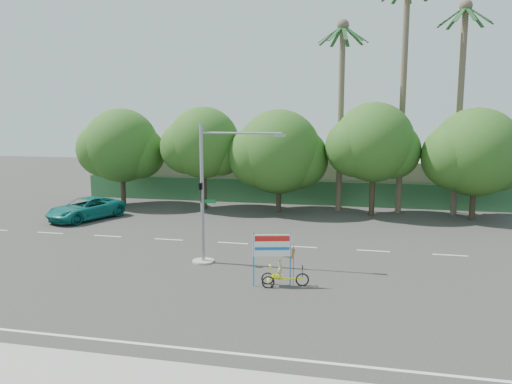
# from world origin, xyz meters

# --- Properties ---
(ground) EXTENTS (120.00, 120.00, 0.00)m
(ground) POSITION_xyz_m (0.00, 0.00, 0.00)
(ground) COLOR #33302D
(ground) RESTS_ON ground
(fence) EXTENTS (38.00, 0.08, 2.00)m
(fence) POSITION_xyz_m (0.00, 21.50, 1.00)
(fence) COLOR #336B3D
(fence) RESTS_ON ground
(building_left) EXTENTS (12.00, 8.00, 4.00)m
(building_left) POSITION_xyz_m (-10.00, 26.00, 2.00)
(building_left) COLOR beige
(building_left) RESTS_ON ground
(building_right) EXTENTS (14.00, 8.00, 3.60)m
(building_right) POSITION_xyz_m (8.00, 26.00, 1.80)
(building_right) COLOR beige
(building_right) RESTS_ON ground
(tree_far_left) EXTENTS (7.14, 6.00, 7.96)m
(tree_far_left) POSITION_xyz_m (-14.05, 18.00, 4.76)
(tree_far_left) COLOR #473828
(tree_far_left) RESTS_ON ground
(tree_left) EXTENTS (6.66, 5.60, 8.07)m
(tree_left) POSITION_xyz_m (-7.05, 18.00, 5.06)
(tree_left) COLOR #473828
(tree_left) RESTS_ON ground
(tree_center) EXTENTS (7.62, 6.40, 7.85)m
(tree_center) POSITION_xyz_m (-1.05, 18.00, 4.47)
(tree_center) COLOR #473828
(tree_center) RESTS_ON ground
(tree_right) EXTENTS (6.90, 5.80, 8.36)m
(tree_right) POSITION_xyz_m (5.95, 18.00, 5.24)
(tree_right) COLOR #473828
(tree_right) RESTS_ON ground
(tree_far_right) EXTENTS (7.38, 6.20, 7.94)m
(tree_far_right) POSITION_xyz_m (12.95, 18.00, 4.64)
(tree_far_right) COLOR #473828
(tree_far_right) RESTS_ON ground
(palm_tall) EXTENTS (3.73, 3.79, 17.45)m
(palm_tall) POSITION_xyz_m (8.00, 19.50, 10.46)
(palm_tall) COLOR #70604C
(palm_tall) RESTS_ON ground
(palm_mid) EXTENTS (3.73, 3.79, 15.45)m
(palm_mid) POSITION_xyz_m (12.00, 19.50, 9.40)
(palm_mid) COLOR #70604C
(palm_mid) RESTS_ON ground
(palm_short) EXTENTS (3.73, 3.79, 14.45)m
(palm_short) POSITION_xyz_m (3.50, 19.50, 8.86)
(palm_short) COLOR #70604C
(palm_short) RESTS_ON ground
(traffic_signal) EXTENTS (4.72, 1.10, 7.00)m
(traffic_signal) POSITION_xyz_m (-2.20, 3.98, 2.92)
(traffic_signal) COLOR gray
(traffic_signal) RESTS_ON ground
(trike_billboard) EXTENTS (2.42, 0.90, 2.43)m
(trike_billboard) POSITION_xyz_m (1.79, 1.29, 0.98)
(trike_billboard) COLOR black
(trike_billboard) RESTS_ON ground
(pickup_truck) EXTENTS (4.54, 6.19, 1.56)m
(pickup_truck) POSITION_xyz_m (-14.02, 12.25, 0.78)
(pickup_truck) COLOR #10726B
(pickup_truck) RESTS_ON ground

